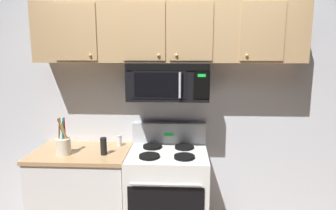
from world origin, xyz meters
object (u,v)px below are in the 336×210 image
at_px(utensil_crock_cream, 63,144).
at_px(pepper_mill, 104,146).
at_px(salt_shaker, 119,141).
at_px(stove_range, 168,194).
at_px(over_range_microwave, 168,81).

relative_size(utensil_crock_cream, pepper_mill, 2.23).
height_order(salt_shaker, pepper_mill, pepper_mill).
distance_m(stove_range, salt_shaker, 0.72).
relative_size(stove_range, utensil_crock_cream, 3.06).
distance_m(stove_range, utensil_crock_cream, 1.11).
distance_m(over_range_microwave, pepper_mill, 0.86).
xyz_separation_m(stove_range, salt_shaker, (-0.50, 0.18, 0.49)).
xyz_separation_m(utensil_crock_cream, salt_shaker, (0.47, 0.28, -0.05)).
height_order(stove_range, pepper_mill, stove_range).
relative_size(stove_range, pepper_mill, 6.83).
relative_size(over_range_microwave, salt_shaker, 7.05).
height_order(utensil_crock_cream, salt_shaker, utensil_crock_cream).
bearing_deg(salt_shaker, pepper_mill, -108.58).
relative_size(over_range_microwave, utensil_crock_cream, 2.08).
bearing_deg(over_range_microwave, stove_range, -89.86).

